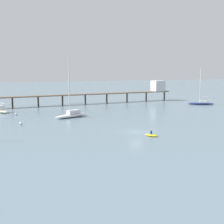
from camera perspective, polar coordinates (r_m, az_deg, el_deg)
ground_plane at (r=60.73m, az=4.31°, el=-3.44°), size 400.00×400.00×0.00m
pier at (r=109.50m, az=1.96°, el=3.80°), size 61.26×11.89×6.93m
sailboat_white at (r=77.82m, az=-7.04°, el=-0.30°), size 8.75×6.18×14.19m
sailboat_navy at (r=106.43m, az=15.22°, el=1.57°), size 8.14×5.48×11.30m
dinghy_yellow at (r=57.23m, az=6.79°, el=-3.97°), size 2.25×2.72×1.14m
mooring_buoy_far at (r=69.83m, az=-15.55°, el=-1.94°), size 0.63×0.63×0.63m
mooring_buoy_mid at (r=83.81m, az=-16.34°, el=-0.37°), size 0.57×0.57×0.57m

